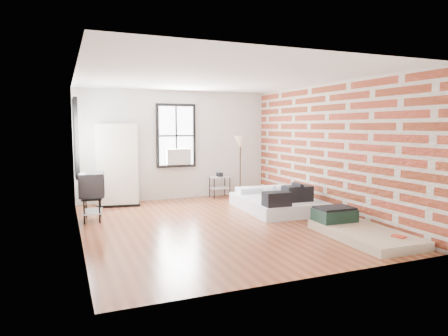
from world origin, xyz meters
name	(u,v)px	position (x,y,z in m)	size (l,w,h in m)	color
ground	(218,224)	(0.00, 0.00, 0.00)	(6.00, 6.00, 0.00)	brown
room_shell	(222,134)	(0.23, 0.36, 1.74)	(5.02, 6.02, 2.80)	silver
mattress_main	(278,202)	(1.74, 0.73, 0.19)	(1.66, 2.19, 0.68)	white
mattress_bare	(357,229)	(1.93, -1.68, 0.12)	(1.07, 1.96, 0.42)	#CAB292
wardrobe	(118,165)	(-1.53, 2.65, 0.97)	(1.06, 0.70, 1.95)	black
side_table	(220,181)	(1.11, 2.72, 0.45)	(0.51, 0.41, 0.67)	black
floor_lamp	(240,145)	(1.68, 2.65, 1.40)	(0.35, 0.35, 1.64)	#312510
tv_stand	(92,187)	(-2.21, 1.25, 0.69)	(0.54, 0.72, 0.96)	black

